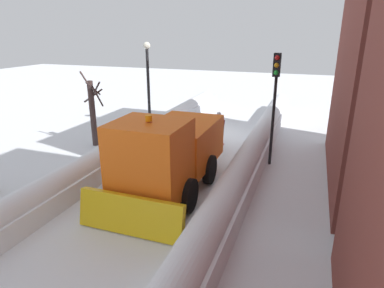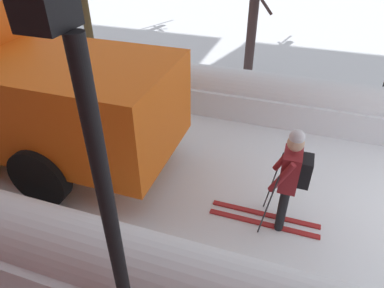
% 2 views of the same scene
% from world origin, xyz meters
% --- Properties ---
extents(ground_plane, '(80.00, 80.00, 0.00)m').
position_xyz_m(ground_plane, '(0.00, 10.00, 0.00)').
color(ground_plane, white).
extents(snowbank_left, '(1.10, 36.00, 1.22)m').
position_xyz_m(snowbank_left, '(-2.75, 10.00, 0.57)').
color(snowbank_left, white).
rests_on(snowbank_left, ground).
extents(snowbank_right, '(1.10, 36.00, 1.10)m').
position_xyz_m(snowbank_right, '(2.75, 10.00, 0.49)').
color(snowbank_right, white).
rests_on(snowbank_right, ground).
extents(plow_truck, '(3.20, 5.98, 3.12)m').
position_xyz_m(plow_truck, '(-0.40, 7.23, 1.48)').
color(plow_truck, orange).
rests_on(plow_truck, ground).
extents(skier, '(0.62, 1.80, 1.81)m').
position_xyz_m(skier, '(-0.77, 2.15, 1.00)').
color(skier, black).
rests_on(skier, ground).
extents(traffic_light_pole, '(0.28, 0.42, 4.64)m').
position_xyz_m(traffic_light_pole, '(-3.43, 3.52, 3.24)').
color(traffic_light_pole, black).
rests_on(traffic_light_pole, ground).
extents(street_lamp, '(0.40, 0.40, 4.89)m').
position_xyz_m(street_lamp, '(3.91, 0.21, 3.12)').
color(street_lamp, black).
rests_on(street_lamp, ground).
extents(bare_tree_near, '(1.12, 1.03, 3.67)m').
position_xyz_m(bare_tree_near, '(5.12, 3.82, 1.75)').
color(bare_tree_near, '#3D2F2D').
rests_on(bare_tree_near, ground).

